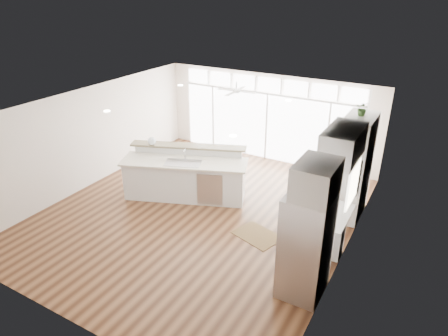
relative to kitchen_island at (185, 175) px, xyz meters
The scene contains 24 objects.
floor 1.12m from the kitchen_island, 33.17° to the right, with size 7.00×8.00×0.02m, color #412414.
ceiling 2.25m from the kitchen_island, 33.17° to the right, with size 7.00×8.00×0.02m, color white.
wall_back 3.65m from the kitchen_island, 77.73° to the left, with size 7.00×0.04×2.70m, color beige.
wall_front 4.62m from the kitchen_island, 80.39° to the right, with size 7.00×0.04×2.70m, color beige.
wall_left 2.87m from the kitchen_island, 169.70° to the right, with size 0.04×8.00×2.70m, color beige.
wall_right 4.35m from the kitchen_island, ahead, with size 0.04×8.00×2.70m, color beige.
glass_wall 3.55m from the kitchen_island, 77.53° to the left, with size 5.80×0.06×2.08m, color white.
transom_row 3.93m from the kitchen_island, 77.53° to the left, with size 5.90×0.06×0.40m, color white.
desk_window 4.32m from the kitchen_island, ahead, with size 0.04×0.85×0.85m, color white.
ceiling_fan 2.96m from the kitchen_island, 83.52° to the left, with size 1.16×1.16×0.32m, color silver.
recessed_lights 2.20m from the kitchen_island, 21.35° to the right, with size 3.40×3.00×0.02m, color white.
oven_cabinet 4.19m from the kitchen_island, 18.33° to the left, with size 0.64×1.20×2.50m, color silver.
desk_nook 3.91m from the kitchen_island, ahead, with size 0.72×1.30×0.76m, color silver.
upper_cabinets 4.29m from the kitchen_island, ahead, with size 0.64×1.30×0.64m, color silver.
refrigerator 4.30m from the kitchen_island, 25.51° to the right, with size 0.76×0.90×2.00m, color #B1B1B6.
fridge_cabinet 4.65m from the kitchen_island, 25.17° to the right, with size 0.64×0.90×0.60m, color silver.
framed_photos 4.31m from the kitchen_island, ahead, with size 0.06×0.22×0.80m, color black.
kitchen_island is the anchor object (origin of this frame).
rug 2.59m from the kitchen_island, 15.58° to the right, with size 1.00×0.72×0.01m, color #3D2813.
office_chair 3.37m from the kitchen_island, 13.34° to the right, with size 0.50×0.46×0.96m, color black.
fishbowl 1.27m from the kitchen_island, behind, with size 0.21×0.21×0.21m, color silver.
monitor 3.83m from the kitchen_island, ahead, with size 0.09×0.51×0.43m, color black.
keyboard 3.65m from the kitchen_island, ahead, with size 0.12×0.32×0.02m, color silver.
potted_plant 4.59m from the kitchen_island, 18.33° to the left, with size 0.29×0.33×0.25m, color #385D27.
Camera 1 is at (4.71, -7.06, 5.18)m, focal length 32.00 mm.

